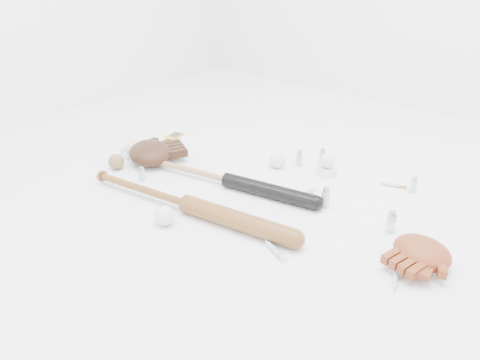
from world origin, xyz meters
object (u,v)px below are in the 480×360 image
Objects in this scene: bat_wood at (187,204)px; glove_dark at (150,153)px; bat_dark at (227,180)px; pedestal at (327,171)px.

glove_dark is (-0.44, 0.21, 0.01)m from bat_wood.
bat_dark is 12.49× the size of pedestal.
pedestal is at bearing 42.09° from bat_dark.
glove_dark is 0.81m from pedestal.
glove_dark reaches higher than bat_wood.
bat_dark is at bearing 34.04° from glove_dark.
bat_dark is 3.05× the size of glove_dark.
bat_dark is 0.25m from bat_wood.
bat_wood is (0.01, -0.25, 0.00)m from bat_dark.
bat_dark is at bearing -127.84° from pedestal.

